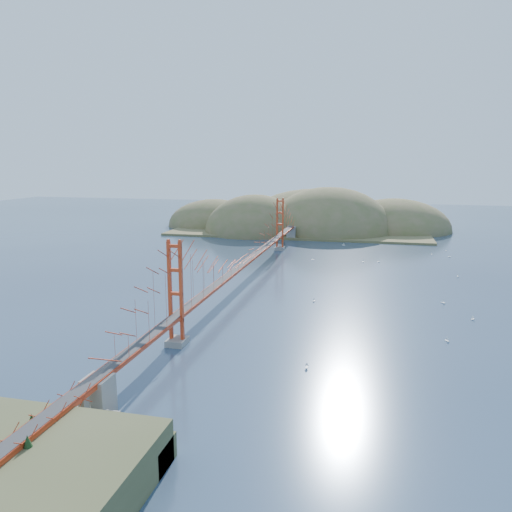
% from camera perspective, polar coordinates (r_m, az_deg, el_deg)
% --- Properties ---
extents(ground, '(320.00, 320.00, 0.00)m').
position_cam_1_polar(ground, '(83.47, -1.14, -2.88)').
color(ground, '#283A51').
rests_on(ground, ground).
extents(bridge, '(2.20, 94.40, 12.00)m').
position_cam_1_polar(bridge, '(82.25, -1.13, 1.90)').
color(bridge, gray).
rests_on(bridge, ground).
extents(approach_viaduct, '(1.40, 12.00, 3.38)m').
position_cam_1_polar(approach_viaduct, '(37.76, -22.45, -17.41)').
color(approach_viaduct, '#A92D12').
rests_on(approach_viaduct, ground).
extents(promontory, '(9.00, 6.00, 0.24)m').
position_cam_1_polar(promontory, '(41.34, -19.30, -18.40)').
color(promontory, '#59544C').
rests_on(promontory, ground).
extents(fort, '(3.70, 2.30, 1.75)m').
position_cam_1_polar(fort, '(41.40, -18.32, -17.43)').
color(fort, '#612C1B').
rests_on(fort, ground).
extents(far_headlands, '(84.00, 58.00, 25.00)m').
position_cam_1_polar(far_headlands, '(149.40, 6.34, 3.22)').
color(far_headlands, '#7C6547').
rests_on(far_headlands, ground).
extents(sailboat_3, '(0.59, 0.47, 0.69)m').
position_cam_1_polar(sailboat_3, '(101.53, 6.51, -0.36)').
color(sailboat_3, white).
rests_on(sailboat_3, ground).
extents(sailboat_0, '(0.51, 0.51, 0.58)m').
position_cam_1_polar(sailboat_0, '(72.13, 6.64, -5.07)').
color(sailboat_0, white).
rests_on(sailboat_0, ground).
extents(sailboat_12, '(0.65, 0.64, 0.74)m').
position_cam_1_polar(sailboat_12, '(119.82, 9.99, 1.28)').
color(sailboat_12, white).
rests_on(sailboat_12, ground).
extents(sailboat_7, '(0.52, 0.52, 0.59)m').
position_cam_1_polar(sailboat_7, '(101.52, 13.83, -0.62)').
color(sailboat_7, white).
rests_on(sailboat_7, ground).
extents(sailboat_8, '(0.61, 0.53, 0.70)m').
position_cam_1_polar(sailboat_8, '(111.07, 21.22, -0.06)').
color(sailboat_8, white).
rests_on(sailboat_8, ground).
extents(sailboat_14, '(0.43, 0.52, 0.61)m').
position_cam_1_polar(sailboat_14, '(93.30, 22.06, -2.12)').
color(sailboat_14, white).
rests_on(sailboat_14, ground).
extents(sailboat_13, '(0.63, 0.63, 0.66)m').
position_cam_1_polar(sailboat_13, '(69.33, 23.52, -6.59)').
color(sailboat_13, white).
rests_on(sailboat_13, ground).
extents(sailboat_6, '(0.60, 0.60, 0.63)m').
position_cam_1_polar(sailboat_6, '(60.34, 20.99, -8.98)').
color(sailboat_6, white).
rests_on(sailboat_6, ground).
extents(sailboat_17, '(0.58, 0.57, 0.66)m').
position_cam_1_polar(sailboat_17, '(118.38, 20.87, 0.60)').
color(sailboat_17, white).
rests_on(sailboat_17, ground).
extents(sailboat_15, '(0.43, 0.52, 0.60)m').
position_cam_1_polar(sailboat_15, '(112.47, 19.44, 0.18)').
color(sailboat_15, white).
rests_on(sailboat_15, ground).
extents(sailboat_10, '(0.46, 0.56, 0.66)m').
position_cam_1_polar(sailboat_10, '(49.95, 5.82, -12.48)').
color(sailboat_10, white).
rests_on(sailboat_10, ground).
extents(sailboat_16, '(0.63, 0.63, 0.68)m').
position_cam_1_polar(sailboat_16, '(100.86, 12.15, -0.61)').
color(sailboat_16, white).
rests_on(sailboat_16, ground).
extents(sailboat_1, '(0.70, 0.70, 0.73)m').
position_cam_1_polar(sailboat_1, '(75.55, 20.60, -4.96)').
color(sailboat_1, white).
rests_on(sailboat_1, ground).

